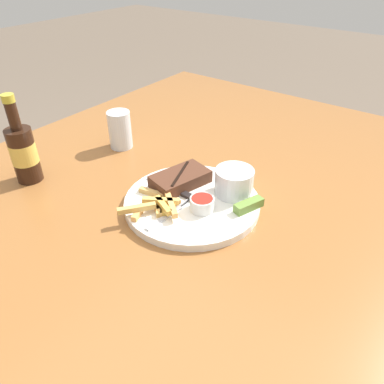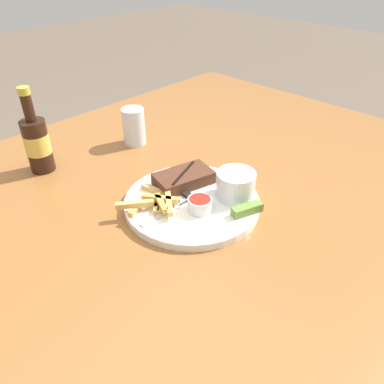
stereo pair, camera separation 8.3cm
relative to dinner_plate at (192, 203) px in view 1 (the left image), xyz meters
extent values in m
plane|color=#6B5B4C|center=(0.00, 0.00, -0.75)|extent=(12.00, 12.00, 0.00)
cube|color=#935B2D|center=(0.00, 0.00, -0.03)|extent=(1.60, 1.28, 0.04)
cylinder|color=#935B2D|center=(0.74, 0.58, -0.40)|extent=(0.06, 0.06, 0.70)
cylinder|color=white|center=(0.00, 0.00, 0.00)|extent=(0.30, 0.30, 0.01)
cylinder|color=white|center=(0.00, 0.00, 0.01)|extent=(0.30, 0.30, 0.00)
cube|color=#512D1E|center=(0.03, 0.06, 0.02)|extent=(0.15, 0.11, 0.03)
cube|color=black|center=(0.03, 0.06, 0.04)|extent=(0.11, 0.04, 0.00)
cube|color=gold|center=(-0.07, 0.03, 0.02)|extent=(0.05, 0.05, 0.01)
cube|color=tan|center=(-0.04, 0.08, 0.02)|extent=(0.02, 0.07, 0.01)
cube|color=#DBAD58|center=(-0.11, 0.06, 0.03)|extent=(0.07, 0.06, 0.01)
cube|color=gold|center=(-0.07, 0.02, 0.03)|extent=(0.04, 0.06, 0.01)
cube|color=#F0A753|center=(-0.06, 0.02, 0.02)|extent=(0.06, 0.03, 0.01)
cube|color=#E3B052|center=(-0.06, 0.04, 0.03)|extent=(0.05, 0.07, 0.01)
cube|color=#EFAB58|center=(-0.06, 0.01, 0.03)|extent=(0.06, 0.07, 0.01)
cube|color=#EEA659|center=(-0.11, 0.06, 0.02)|extent=(0.05, 0.03, 0.01)
cube|color=#DDA04D|center=(-0.07, 0.04, 0.02)|extent=(0.03, 0.05, 0.01)
cube|color=#EDB159|center=(-0.07, 0.04, 0.02)|extent=(0.06, 0.05, 0.01)
cylinder|color=white|center=(0.08, -0.06, 0.04)|extent=(0.09, 0.09, 0.06)
cylinder|color=beige|center=(0.08, -0.06, 0.06)|extent=(0.08, 0.08, 0.01)
cylinder|color=silver|center=(-0.02, -0.04, 0.02)|extent=(0.05, 0.05, 0.03)
cylinder|color=#B22319|center=(-0.02, -0.04, 0.04)|extent=(0.05, 0.05, 0.01)
cube|color=olive|center=(0.04, -0.12, 0.02)|extent=(0.07, 0.04, 0.02)
cube|color=#B7B7BC|center=(-0.09, 0.01, 0.01)|extent=(0.10, 0.02, 0.00)
cube|color=#B7B7BC|center=(-0.02, 0.00, 0.01)|extent=(0.03, 0.00, 0.00)
cube|color=#B7B7BC|center=(-0.02, 0.00, 0.01)|extent=(0.03, 0.00, 0.00)
cube|color=#B7B7BC|center=(-0.02, 0.01, 0.01)|extent=(0.03, 0.00, 0.00)
cube|color=#B7B7BC|center=(0.01, 0.08, 0.01)|extent=(0.03, 0.11, 0.00)
cube|color=black|center=(0.00, 0.00, 0.01)|extent=(0.02, 0.06, 0.01)
cylinder|color=black|center=(-0.15, 0.39, 0.06)|extent=(0.06, 0.06, 0.14)
cylinder|color=gold|center=(-0.15, 0.39, 0.07)|extent=(0.06, 0.06, 0.05)
cylinder|color=black|center=(-0.15, 0.39, 0.16)|extent=(0.03, 0.03, 0.07)
cylinder|color=gold|center=(-0.15, 0.39, 0.20)|extent=(0.03, 0.03, 0.02)
cylinder|color=silver|center=(0.11, 0.34, 0.04)|extent=(0.06, 0.06, 0.11)
camera|label=1|loc=(-0.55, -0.41, 0.50)|focal=35.00mm
camera|label=2|loc=(-0.49, -0.47, 0.50)|focal=35.00mm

